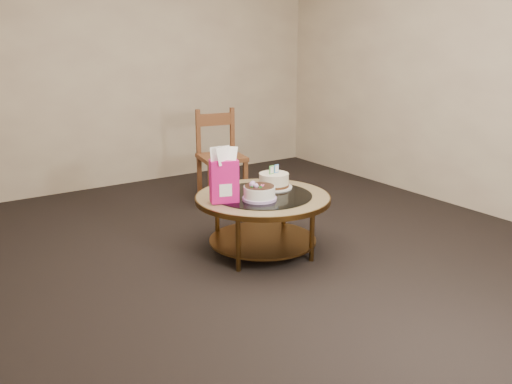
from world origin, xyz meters
TOP-DOWN VIEW (x-y plane):
  - ground at (0.00, 0.00)m, footprint 5.00×5.00m
  - room_walls at (0.00, 0.00)m, footprint 4.52×5.02m
  - coffee_table at (0.00, -0.00)m, footprint 1.02×1.02m
  - decorated_cake at (-0.09, -0.09)m, footprint 0.25×0.25m
  - cream_cake at (0.18, 0.11)m, footprint 0.29×0.29m
  - gift_bag at (-0.33, 0.01)m, footprint 0.22×0.19m
  - pillar_candle at (-0.11, 0.29)m, footprint 0.13×0.13m
  - dining_chair at (0.43, 1.36)m, footprint 0.49×0.49m

SIDE VIEW (x-z plane):
  - ground at x=0.00m, z-range 0.00..0.00m
  - coffee_table at x=0.00m, z-range 0.15..0.61m
  - dining_chair at x=0.43m, z-range 0.01..0.91m
  - pillar_candle at x=-0.11m, z-range 0.44..0.54m
  - decorated_cake at x=-0.09m, z-range 0.43..0.58m
  - cream_cake at x=0.18m, z-range 0.42..0.61m
  - gift_bag at x=-0.33m, z-range 0.46..0.85m
  - room_walls at x=0.00m, z-range 0.24..2.85m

